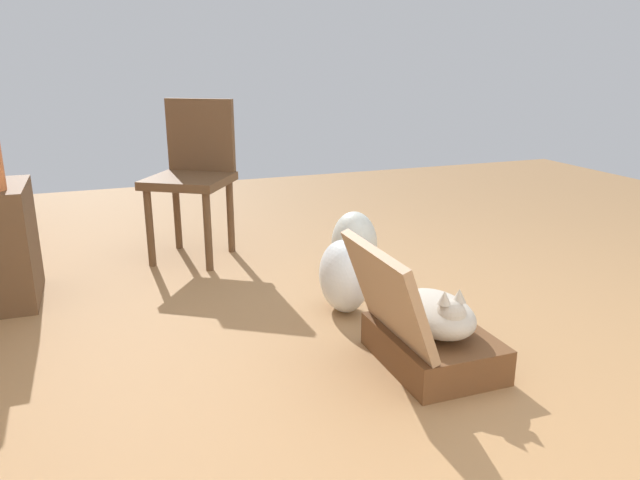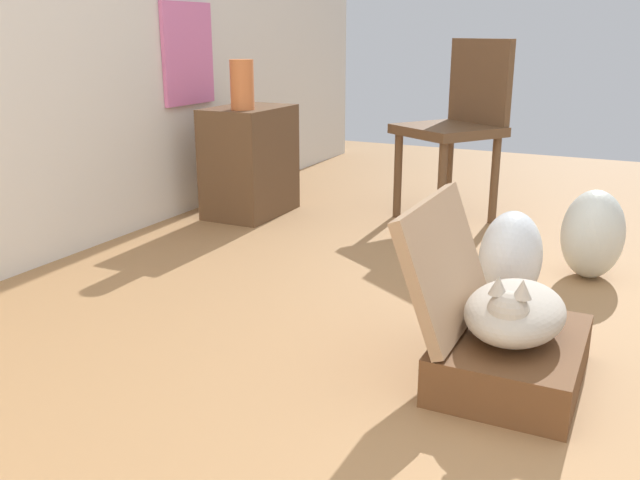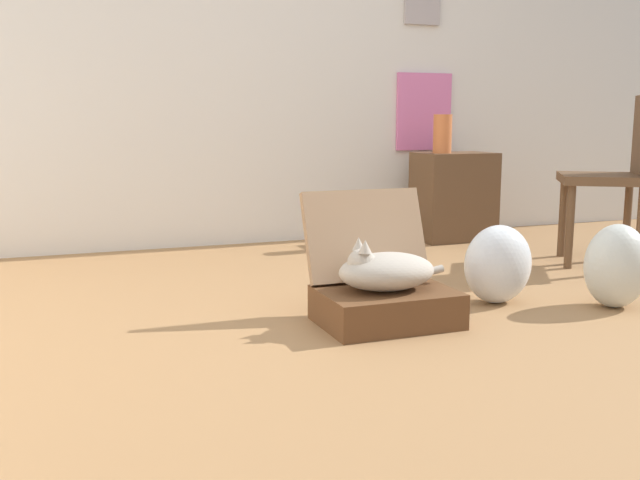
% 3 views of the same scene
% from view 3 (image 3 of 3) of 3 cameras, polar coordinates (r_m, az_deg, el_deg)
% --- Properties ---
extents(ground_plane, '(7.68, 7.68, 0.00)m').
position_cam_3_polar(ground_plane, '(2.92, 10.21, -6.90)').
color(ground_plane, '#9E7247').
rests_on(ground_plane, ground).
extents(wall_back, '(6.40, 0.15, 2.60)m').
position_cam_3_polar(wall_back, '(4.90, -3.35, 15.18)').
color(wall_back, silver).
rests_on(wall_back, ground).
extents(suitcase_base, '(0.53, 0.39, 0.14)m').
position_cam_3_polar(suitcase_base, '(2.92, 5.28, -5.32)').
color(suitcase_base, brown).
rests_on(suitcase_base, ground).
extents(suitcase_lid, '(0.53, 0.17, 0.38)m').
position_cam_3_polar(suitcase_lid, '(3.05, 3.62, 0.38)').
color(suitcase_lid, '#9B7756').
rests_on(suitcase_lid, suitcase_base).
extents(cat, '(0.48, 0.28, 0.22)m').
position_cam_3_polar(cat, '(2.88, 5.16, -2.42)').
color(cat, '#B2A899').
rests_on(cat, suitcase_base).
extents(plastic_bag_white, '(0.32, 0.23, 0.36)m').
position_cam_3_polar(plastic_bag_white, '(3.31, 13.96, -1.89)').
color(plastic_bag_white, silver).
rests_on(plastic_bag_white, ground).
extents(plastic_bag_clear, '(0.29, 0.25, 0.37)m').
position_cam_3_polar(plastic_bag_clear, '(3.40, 22.50, -1.92)').
color(plastic_bag_clear, silver).
rests_on(plastic_bag_clear, ground).
extents(side_table, '(0.51, 0.35, 0.60)m').
position_cam_3_polar(side_table, '(4.99, 10.58, 3.42)').
color(side_table, brown).
rests_on(side_table, ground).
extents(vase_tall, '(0.12, 0.12, 0.25)m').
position_cam_3_polar(vase_tall, '(4.86, 9.71, 8.32)').
color(vase_tall, '#CC6B38').
rests_on(vase_tall, side_table).
extents(chair, '(0.63, 0.63, 0.95)m').
position_cam_3_polar(chair, '(4.38, 22.51, 5.08)').
color(chair, brown).
rests_on(chair, ground).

